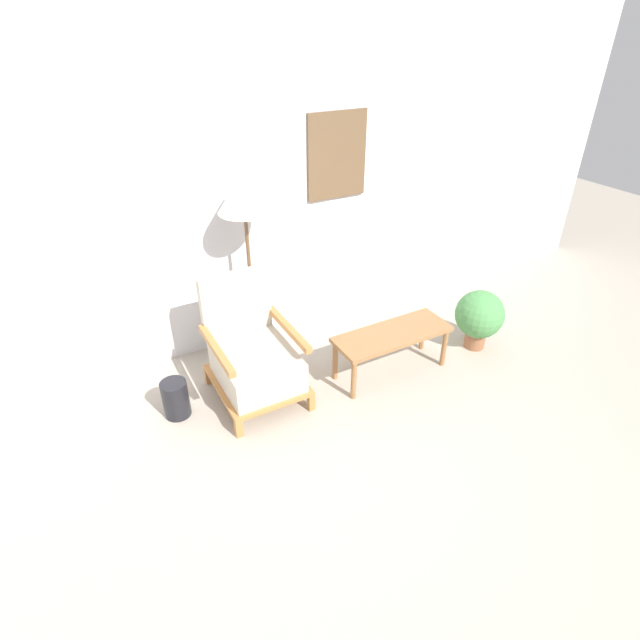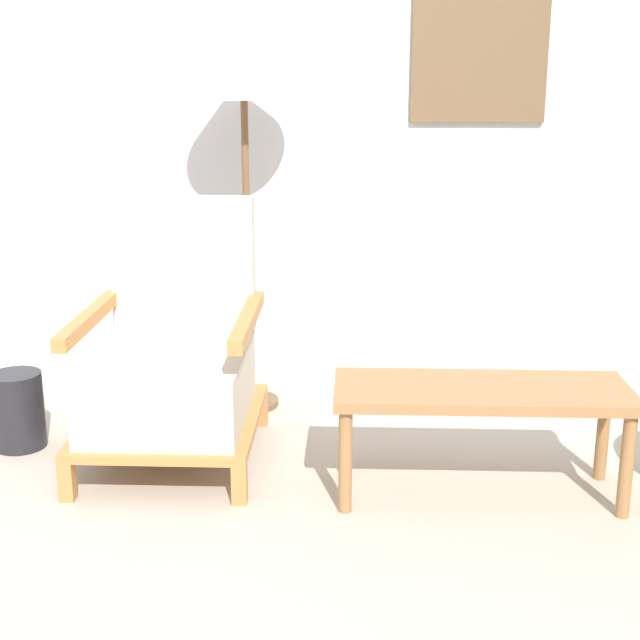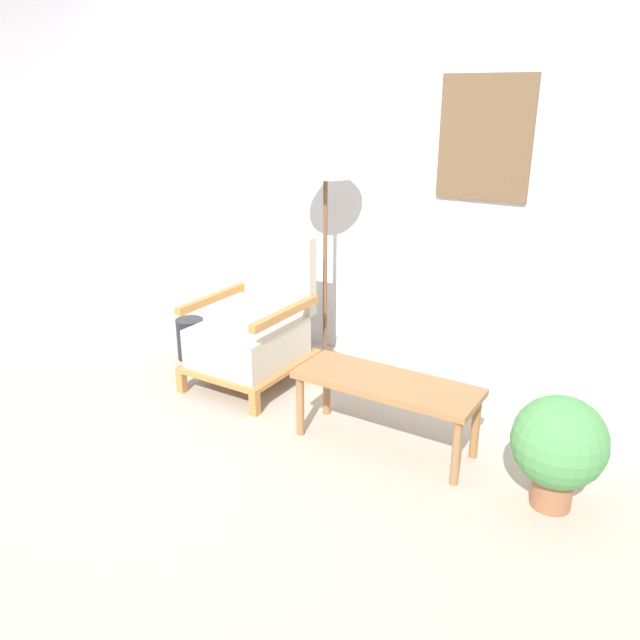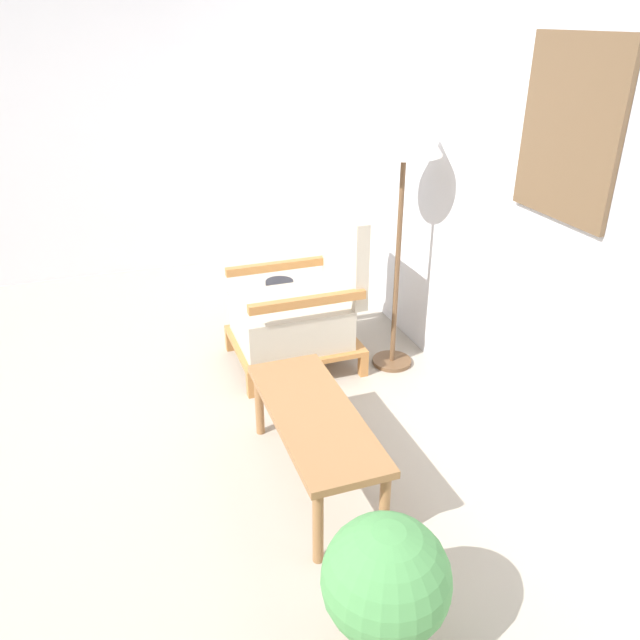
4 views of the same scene
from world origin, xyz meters
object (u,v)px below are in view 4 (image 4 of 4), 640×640
at_px(coffee_table, 314,421).
at_px(potted_plant, 386,583).
at_px(vase, 280,300).
at_px(floor_lamp, 405,137).
at_px(armchair, 300,310).

relative_size(coffee_table, potted_plant, 1.79).
bearing_deg(vase, coffee_table, -11.13).
bearing_deg(coffee_table, potted_plant, -4.20).
bearing_deg(potted_plant, floor_lamp, 153.45).
distance_m(armchair, vase, 0.65).
bearing_deg(floor_lamp, potted_plant, -26.55).
distance_m(vase, potted_plant, 2.63).
distance_m(armchair, coffee_table, 1.13).
bearing_deg(potted_plant, coffee_table, 175.80).
height_order(armchair, vase, armchair).
height_order(floor_lamp, vase, floor_lamp).
bearing_deg(vase, floor_lamp, 29.93).
relative_size(floor_lamp, coffee_table, 1.62).
distance_m(floor_lamp, coffee_table, 1.59).
height_order(armchair, potted_plant, armchair).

